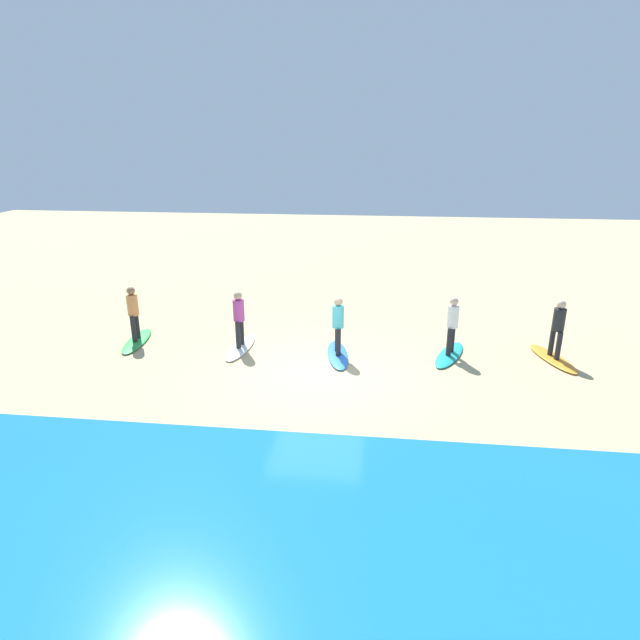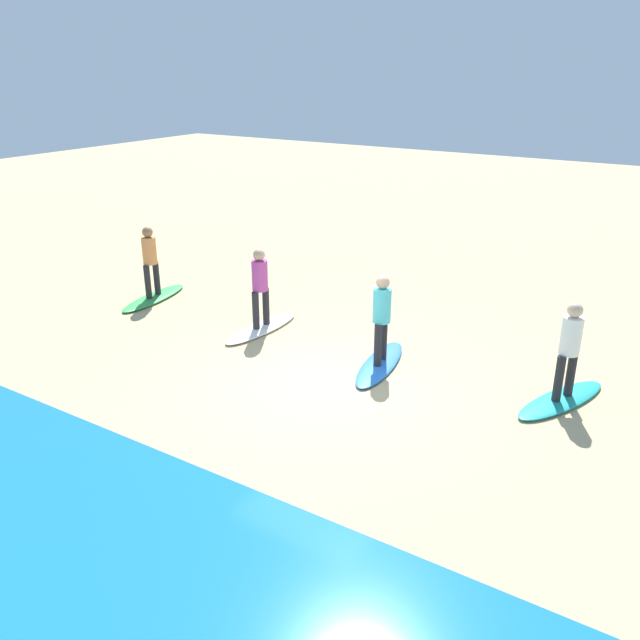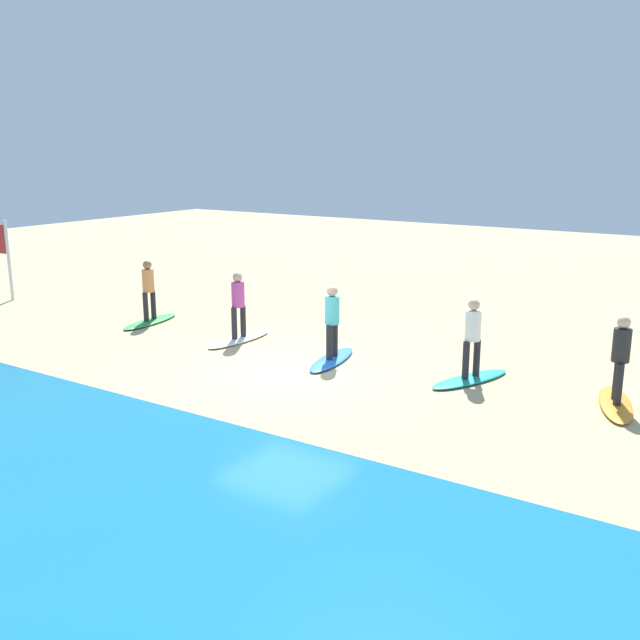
{
  "view_description": "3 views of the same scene",
  "coord_description": "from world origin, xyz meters",
  "px_view_note": "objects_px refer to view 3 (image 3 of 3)",
  "views": [
    {
      "loc": [
        -1.51,
        12.28,
        5.77
      ],
      "look_at": [
        0.05,
        -1.15,
        1.08
      ],
      "focal_mm": 29.3,
      "sensor_mm": 36.0,
      "label": 1
    },
    {
      "loc": [
        -5.23,
        8.44,
        5.18
      ],
      "look_at": [
        0.56,
        -0.76,
        0.84
      ],
      "focal_mm": 36.63,
      "sensor_mm": 36.0,
      "label": 2
    },
    {
      "loc": [
        -8.57,
        11.84,
        4.68
      ],
      "look_at": [
        -0.45,
        -0.7,
        1.06
      ],
      "focal_mm": 40.19,
      "sensor_mm": 36.0,
      "label": 3
    }
  ],
  "objects_px": {
    "surfer_orange": "(621,353)",
    "surfer_blue": "(332,317)",
    "surfboard_orange": "(616,404)",
    "surfer_teal": "(473,332)",
    "surfboard_teal": "(470,379)",
    "surfer_green": "(148,286)",
    "surfer_white": "(238,300)",
    "surfboard_green": "(150,321)",
    "surfboard_white": "(239,339)",
    "surfboard_blue": "(332,360)"
  },
  "relations": [
    {
      "from": "surfer_blue",
      "to": "surfboard_green",
      "type": "bearing_deg",
      "value": -3.42
    },
    {
      "from": "surfboard_blue",
      "to": "surfer_white",
      "type": "xyz_separation_m",
      "value": [
        2.85,
        -0.23,
        0.99
      ]
    },
    {
      "from": "surfboard_blue",
      "to": "surfer_blue",
      "type": "xyz_separation_m",
      "value": [
        0.0,
        0.0,
        0.99
      ]
    },
    {
      "from": "surfer_teal",
      "to": "surfer_white",
      "type": "xyz_separation_m",
      "value": [
        5.98,
        0.14,
        0.0
      ]
    },
    {
      "from": "surfboard_teal",
      "to": "surfboard_orange",
      "type": "bearing_deg",
      "value": 112.6
    },
    {
      "from": "surfboard_green",
      "to": "surfer_green",
      "type": "height_order",
      "value": "surfer_green"
    },
    {
      "from": "surfer_blue",
      "to": "surfer_white",
      "type": "xyz_separation_m",
      "value": [
        2.85,
        -0.23,
        0.0
      ]
    },
    {
      "from": "surfboard_teal",
      "to": "surfer_white",
      "type": "relative_size",
      "value": 1.28
    },
    {
      "from": "surfer_orange",
      "to": "surfboard_white",
      "type": "height_order",
      "value": "surfer_orange"
    },
    {
      "from": "surfer_blue",
      "to": "surfboard_white",
      "type": "bearing_deg",
      "value": -4.52
    },
    {
      "from": "surfboard_white",
      "to": "surfer_green",
      "type": "bearing_deg",
      "value": -89.1
    },
    {
      "from": "surfboard_orange",
      "to": "surfer_teal",
      "type": "height_order",
      "value": "surfer_teal"
    },
    {
      "from": "surfboard_blue",
      "to": "surfer_white",
      "type": "height_order",
      "value": "surfer_white"
    },
    {
      "from": "surfboard_teal",
      "to": "surfer_teal",
      "type": "relative_size",
      "value": 1.28
    },
    {
      "from": "surfer_teal",
      "to": "surfboard_blue",
      "type": "distance_m",
      "value": 3.3
    },
    {
      "from": "surfer_teal",
      "to": "surfer_orange",
      "type": "bearing_deg",
      "value": -178.68
    },
    {
      "from": "surfer_orange",
      "to": "surfer_blue",
      "type": "distance_m",
      "value": 5.95
    },
    {
      "from": "surfer_teal",
      "to": "surfboard_green",
      "type": "distance_m",
      "value": 9.25
    },
    {
      "from": "surfer_orange",
      "to": "surfboard_teal",
      "type": "height_order",
      "value": "surfer_orange"
    },
    {
      "from": "surfer_green",
      "to": "surfboard_teal",
      "type": "bearing_deg",
      "value": -179.97
    },
    {
      "from": "surfer_orange",
      "to": "surfer_teal",
      "type": "height_order",
      "value": "same"
    },
    {
      "from": "surfer_orange",
      "to": "surfer_teal",
      "type": "xyz_separation_m",
      "value": [
        2.81,
        0.06,
        0.0
      ]
    },
    {
      "from": "surfboard_orange",
      "to": "surfer_blue",
      "type": "distance_m",
      "value": 6.03
    },
    {
      "from": "surfer_blue",
      "to": "surfboard_green",
      "type": "height_order",
      "value": "surfer_blue"
    },
    {
      "from": "surfboard_blue",
      "to": "surfer_orange",
      "type": "bearing_deg",
      "value": 84.8
    },
    {
      "from": "surfboard_blue",
      "to": "surfboard_green",
      "type": "xyz_separation_m",
      "value": [
        6.08,
        -0.36,
        0.0
      ]
    },
    {
      "from": "surfer_orange",
      "to": "surfer_green",
      "type": "xyz_separation_m",
      "value": [
        12.01,
        0.07,
        0.0
      ]
    },
    {
      "from": "surfer_teal",
      "to": "surfboard_white",
      "type": "height_order",
      "value": "surfer_teal"
    },
    {
      "from": "surfboard_white",
      "to": "surfer_green",
      "type": "relative_size",
      "value": 1.28
    },
    {
      "from": "surfer_green",
      "to": "surfer_blue",
      "type": "bearing_deg",
      "value": 176.58
    },
    {
      "from": "surfer_teal",
      "to": "surfer_green",
      "type": "distance_m",
      "value": 9.2
    },
    {
      "from": "surfboard_orange",
      "to": "surfer_teal",
      "type": "xyz_separation_m",
      "value": [
        2.81,
        0.06,
        0.99
      ]
    },
    {
      "from": "surfer_white",
      "to": "surfboard_green",
      "type": "height_order",
      "value": "surfer_white"
    },
    {
      "from": "surfer_white",
      "to": "surfer_teal",
      "type": "bearing_deg",
      "value": -178.63
    },
    {
      "from": "surfboard_blue",
      "to": "surfer_blue",
      "type": "bearing_deg",
      "value": -0.0
    },
    {
      "from": "surfer_white",
      "to": "surfer_green",
      "type": "bearing_deg",
      "value": -2.44
    },
    {
      "from": "surfboard_orange",
      "to": "surfer_white",
      "type": "bearing_deg",
      "value": -104.94
    },
    {
      "from": "surfer_orange",
      "to": "surfer_white",
      "type": "bearing_deg",
      "value": 1.35
    },
    {
      "from": "surfboard_blue",
      "to": "surfer_blue",
      "type": "height_order",
      "value": "surfer_blue"
    },
    {
      "from": "surfboard_blue",
      "to": "surfer_blue",
      "type": "relative_size",
      "value": 1.28
    },
    {
      "from": "surfer_orange",
      "to": "surfboard_green",
      "type": "height_order",
      "value": "surfer_orange"
    },
    {
      "from": "surfboard_orange",
      "to": "surfer_white",
      "type": "xyz_separation_m",
      "value": [
        8.78,
        0.21,
        0.99
      ]
    },
    {
      "from": "surfboard_orange",
      "to": "surfer_white",
      "type": "relative_size",
      "value": 1.28
    },
    {
      "from": "surfboard_orange",
      "to": "surfboard_green",
      "type": "relative_size",
      "value": 1.0
    },
    {
      "from": "surfboard_orange",
      "to": "surfer_blue",
      "type": "xyz_separation_m",
      "value": [
        5.93,
        0.43,
        0.99
      ]
    },
    {
      "from": "surfer_orange",
      "to": "surfer_green",
      "type": "height_order",
      "value": "same"
    },
    {
      "from": "surfer_blue",
      "to": "surfer_orange",
      "type": "bearing_deg",
      "value": -175.82
    },
    {
      "from": "surfboard_teal",
      "to": "surfboard_white",
      "type": "xyz_separation_m",
      "value": [
        5.98,
        0.14,
        0.0
      ]
    },
    {
      "from": "surfboard_orange",
      "to": "surfboard_teal",
      "type": "bearing_deg",
      "value": -104.97
    },
    {
      "from": "surfboard_orange",
      "to": "surfer_teal",
      "type": "distance_m",
      "value": 2.98
    }
  ]
}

